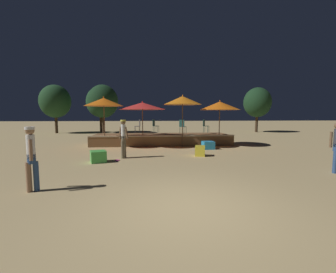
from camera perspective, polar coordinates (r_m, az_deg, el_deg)
The scene contains 20 objects.
ground_plane at distance 4.96m, azimuth 4.45°, elevation -17.49°, with size 120.00×120.00×0.00m, color tan.
wooden_deck at distance 14.86m, azimuth -1.64°, elevation -0.67°, with size 8.82×2.77×0.69m.
patio_umbrella_0 at distance 13.70m, azimuth -16.01°, elevation 8.41°, with size 2.25×2.25×2.97m.
patio_umbrella_1 at distance 13.31m, azimuth 3.72°, elevation 9.13°, with size 2.24×2.24×3.08m.
patio_umbrella_2 at distance 14.32m, azimuth 13.01°, elevation 7.62°, with size 2.49×2.49×2.80m.
patio_umbrella_3 at distance 13.53m, azimuth -6.52°, elevation 7.69°, with size 2.77×2.77×2.72m.
cube_seat_0 at distance 12.81m, azimuth 10.14°, elevation -2.18°, with size 0.66×0.66×0.43m.
cube_seat_1 at distance 10.63m, azimuth 8.14°, elevation -3.62°, with size 0.55×0.55×0.48m.
cube_seat_2 at distance 9.62m, azimuth -17.29°, elevation -4.87°, with size 0.76×0.76×0.46m.
person_0 at distance 10.11m, azimuth -11.25°, elevation -0.02°, with size 0.48×0.29×1.71m.
person_1 at distance 6.58m, azimuth -31.40°, elevation -4.21°, with size 0.28×0.47×1.65m.
bistro_chair_0 at distance 15.70m, azimuth 9.37°, elevation 2.99°, with size 0.47×0.47×0.90m.
bistro_chair_1 at distance 15.57m, azimuth -3.38°, elevation 3.04°, with size 0.45×0.45×0.90m.
bistro_chair_2 at distance 14.58m, azimuth 3.67°, elevation 2.86°, with size 0.48×0.48×0.90m.
bistro_chair_3 at distance 15.31m, azimuth -7.49°, elevation 2.95°, with size 0.41×0.41×0.90m.
frisbee_disc at distance 9.75m, azimuth -12.86°, elevation -5.89°, with size 0.23×0.23×0.03m.
background_tree_0 at distance 26.32m, azimuth 21.75°, elevation 8.03°, with size 2.90×2.90×4.81m.
background_tree_1 at distance 23.58m, azimuth -16.22°, elevation 8.54°, with size 2.99×2.99×4.87m.
background_tree_2 at distance 25.78m, azimuth -26.72°, elevation 7.96°, with size 3.03×3.03×4.92m.
background_tree_3 at distance 25.06m, azimuth -16.77°, elevation 8.39°, with size 2.95×2.95×4.86m.
Camera 1 is at (-0.74, -4.50, 1.95)m, focal length 24.00 mm.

